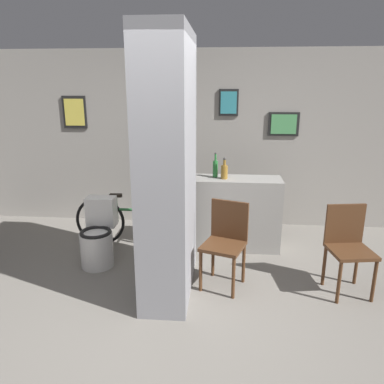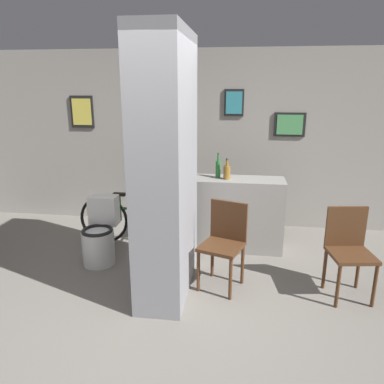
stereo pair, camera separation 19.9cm
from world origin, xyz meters
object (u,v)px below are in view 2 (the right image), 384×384
object	(u,v)px
toilet	(100,236)
chair_by_doorway	(349,248)
bicycle	(138,220)
chair_near_pillar	(224,240)
bottle_tall	(218,168)

from	to	relation	value
toilet	chair_by_doorway	world-z (taller)	chair_by_doorway
chair_by_doorway	bicycle	world-z (taller)	chair_by_doorway
toilet	bicycle	bearing A→B (deg)	59.86
toilet	chair_near_pillar	world-z (taller)	chair_near_pillar
chair_near_pillar	chair_by_doorway	xyz separation A→B (m)	(1.26, -0.02, 0.00)
chair_near_pillar	chair_by_doorway	world-z (taller)	same
chair_by_doorway	bottle_tall	distance (m)	1.83
bicycle	bottle_tall	world-z (taller)	bottle_tall
bicycle	bottle_tall	size ratio (longest dim) A/B	4.98
toilet	bicycle	world-z (taller)	toilet
bottle_tall	chair_near_pillar	bearing A→B (deg)	-81.94
bottle_tall	chair_by_doorway	bearing A→B (deg)	-36.54
toilet	chair_near_pillar	bearing A→B (deg)	-12.94
chair_near_pillar	bottle_tall	world-z (taller)	bottle_tall
toilet	bicycle	distance (m)	0.64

